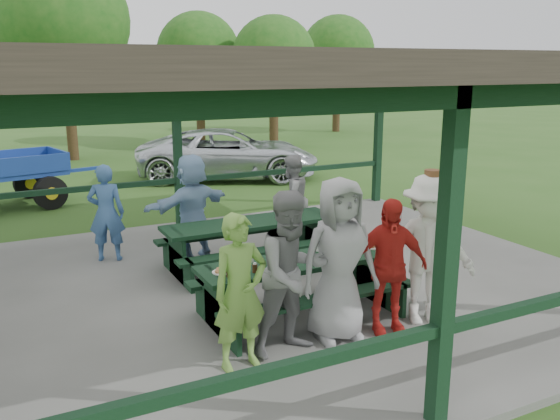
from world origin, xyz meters
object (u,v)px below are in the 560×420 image
contestant_white_fedora (428,250)px  spectator_grey (291,199)px  picnic_table_near (300,280)px  contestant_green (240,292)px  spectator_lblue (192,207)px  spectator_blue (106,213)px  contestant_red (388,266)px  contestant_grey_left (292,273)px  picnic_table_far (251,238)px  pickup_truck (229,154)px  contestant_grey_mid (339,260)px

contestant_white_fedora → spectator_grey: contestant_white_fedora is taller
picnic_table_near → contestant_green: bearing=-143.5°
spectator_lblue → spectator_blue: bearing=-44.4°
picnic_table_near → contestant_red: (0.70, -0.88, 0.35)m
contestant_green → contestant_grey_left: bearing=1.4°
picnic_table_far → contestant_grey_left: size_ratio=1.50×
contestant_red → spectator_lblue: 3.86m
picnic_table_far → pickup_truck: size_ratio=0.54×
contestant_grey_left → contestant_grey_mid: size_ratio=0.96×
spectator_blue → pickup_truck: (4.65, 6.28, -0.18)m
contestant_grey_left → contestant_white_fedora: bearing=-7.7°
pickup_truck → contestant_grey_mid: bearing=-172.0°
contestant_grey_mid → spectator_blue: bearing=120.6°
contestant_grey_mid → pickup_truck: contestant_grey_mid is taller
spectator_blue → spectator_grey: bearing=-168.8°
contestant_red → pickup_truck: (2.21, 10.52, -0.21)m
picnic_table_far → contestant_grey_mid: contestant_grey_mid is taller
contestant_white_fedora → picnic_table_near: bearing=165.3°
contestant_green → pickup_truck: size_ratio=0.32×
picnic_table_far → contestant_white_fedora: 3.10m
contestant_red → contestant_grey_left: bearing=-165.2°
contestant_grey_left → spectator_lblue: (0.07, 3.62, -0.04)m
contestant_red → spectator_lblue: spectator_lblue is taller
contestant_grey_left → contestant_grey_mid: bearing=-1.0°
contestant_grey_left → pickup_truck: size_ratio=0.36×
contestant_grey_left → contestant_red: 1.25m
contestant_grey_mid → spectator_lblue: size_ratio=1.10×
contestant_green → pickup_truck: bearing=64.9°
contestant_red → spectator_grey: (0.71, 3.79, -0.03)m
contestant_grey_left → pickup_truck: bearing=65.6°
contestant_red → spectator_blue: bearing=137.4°
contestant_green → spectator_grey: (2.60, 3.79, -0.04)m
picnic_table_near → spectator_blue: spectator_blue is taller
pickup_truck → spectator_blue: bearing=166.6°
contestant_green → spectator_blue: 4.28m
pickup_truck → contestant_red: bearing=-168.7°
picnic_table_far → spectator_blue: size_ratio=1.73×
contestant_green → picnic_table_far: bearing=60.2°
contestant_green → contestant_grey_mid: (1.28, 0.12, 0.12)m
contestant_green → contestant_grey_left: size_ratio=0.91×
contestant_green → spectator_lblue: bearing=75.2°
contestant_green → contestant_grey_left: contestant_grey_left is taller
contestant_white_fedora → pickup_truck: 10.64m
contestant_grey_mid → spectator_lblue: (-0.57, 3.56, -0.08)m
spectator_blue → contestant_red: bearing=139.4°
picnic_table_near → contestant_green: 1.52m
spectator_grey → contestant_grey_mid: bearing=52.2°
picnic_table_far → contestant_red: 2.94m
contestant_white_fedora → spectator_grey: (0.11, 3.78, -0.14)m
contestant_red → spectator_grey: size_ratio=1.03×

